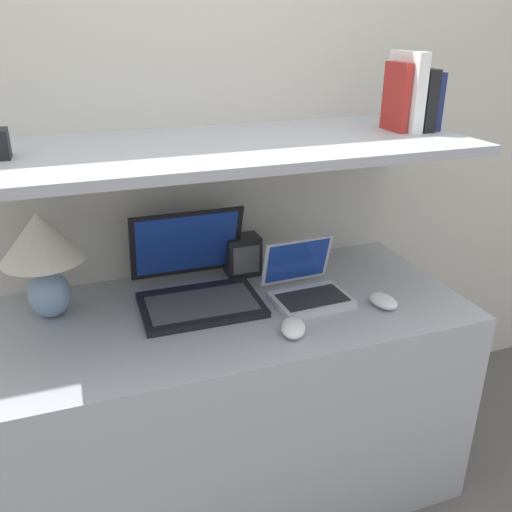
{
  "coord_description": "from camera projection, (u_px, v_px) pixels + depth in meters",
  "views": [
    {
      "loc": [
        -0.45,
        -1.11,
        1.56
      ],
      "look_at": [
        0.06,
        0.34,
        0.9
      ],
      "focal_mm": 38.0,
      "sensor_mm": 36.0,
      "label": 1
    }
  ],
  "objects": [
    {
      "name": "second_mouse",
      "position": [
        383.0,
        301.0,
        1.72
      ],
      "size": [
        0.09,
        0.12,
        0.04
      ],
      "color": "white",
      "rests_on": "desk"
    },
    {
      "name": "book_white",
      "position": [
        406.0,
        91.0,
        1.72
      ],
      "size": [
        0.04,
        0.17,
        0.24
      ],
      "color": "silver",
      "rests_on": "shelf"
    },
    {
      "name": "table_lamp",
      "position": [
        42.0,
        249.0,
        1.58
      ],
      "size": [
        0.24,
        0.24,
        0.33
      ],
      "color": "#7593B2",
      "rests_on": "desk"
    },
    {
      "name": "router_box",
      "position": [
        243.0,
        255.0,
        1.92
      ],
      "size": [
        0.12,
        0.09,
        0.14
      ],
      "color": "black",
      "rests_on": "desk"
    },
    {
      "name": "book_navy",
      "position": [
        428.0,
        100.0,
        1.75
      ],
      "size": [
        0.03,
        0.13,
        0.18
      ],
      "color": "navy",
      "rests_on": "shelf"
    },
    {
      "name": "shelf",
      "position": [
        229.0,
        147.0,
        1.59
      ],
      "size": [
        1.44,
        0.6,
        0.03
      ],
      "color": "#999EA3",
      "rests_on": "back_riser"
    },
    {
      "name": "laptop_large",
      "position": [
        196.0,
        283.0,
        1.75
      ],
      "size": [
        0.38,
        0.38,
        0.28
      ],
      "color": "black",
      "rests_on": "desk"
    },
    {
      "name": "laptop_small",
      "position": [
        307.0,
        286.0,
        1.76
      ],
      "size": [
        0.25,
        0.24,
        0.18
      ],
      "color": "silver",
      "rests_on": "desk"
    },
    {
      "name": "back_riser",
      "position": [
        211.0,
        293.0,
        2.08
      ],
      "size": [
        1.44,
        0.04,
        1.21
      ],
      "color": "beige",
      "rests_on": "ground_plane"
    },
    {
      "name": "wall_back",
      "position": [
        202.0,
        135.0,
        1.88
      ],
      "size": [
        6.0,
        0.05,
        2.4
      ],
      "color": "beige",
      "rests_on": "ground_plane"
    },
    {
      "name": "book_black",
      "position": [
        418.0,
        99.0,
        1.74
      ],
      "size": [
        0.04,
        0.16,
        0.19
      ],
      "color": "black",
      "rests_on": "shelf"
    },
    {
      "name": "book_red",
      "position": [
        396.0,
        97.0,
        1.71
      ],
      "size": [
        0.03,
        0.12,
        0.21
      ],
      "color": "#A82823",
      "rests_on": "shelf"
    },
    {
      "name": "computer_mouse",
      "position": [
        293.0,
        328.0,
        1.57
      ],
      "size": [
        0.11,
        0.13,
        0.04
      ],
      "color": "white",
      "rests_on": "desk"
    },
    {
      "name": "desk",
      "position": [
        240.0,
        400.0,
        1.87
      ],
      "size": [
        1.44,
        0.67,
        0.73
      ],
      "color": "#999EA3",
      "rests_on": "ground_plane"
    }
  ]
}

